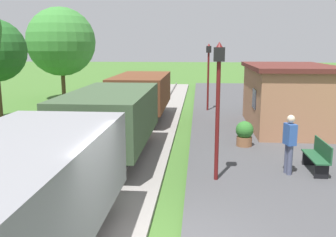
% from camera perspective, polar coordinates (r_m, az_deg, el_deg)
% --- Properties ---
extents(freight_train, '(2.50, 19.40, 2.12)m').
position_cam_1_polar(freight_train, '(12.47, -8.75, -0.29)').
color(freight_train, gray).
rests_on(freight_train, rail_near).
extents(station_hut, '(3.50, 5.80, 2.78)m').
position_cam_1_polar(station_hut, '(17.12, 17.95, 3.28)').
color(station_hut, '#9E6B4C').
rests_on(station_hut, platform_slab).
extents(bench_near_hut, '(0.42, 1.50, 0.91)m').
position_cam_1_polar(bench_near_hut, '(11.58, 22.11, -5.35)').
color(bench_near_hut, '#1E4C2D').
rests_on(bench_near_hut, platform_slab).
extents(bench_down_platform, '(0.42, 1.50, 0.91)m').
position_cam_1_polar(bench_down_platform, '(21.56, 14.01, 2.54)').
color(bench_down_platform, '#1E4C2D').
rests_on(bench_down_platform, platform_slab).
extents(person_waiting, '(0.33, 0.43, 1.71)m').
position_cam_1_polar(person_waiting, '(10.98, 18.21, -3.46)').
color(person_waiting, '#474C66').
rests_on(person_waiting, platform_slab).
extents(potted_planter, '(0.64, 0.64, 0.92)m').
position_cam_1_polar(potted_planter, '(13.71, 11.70, -2.23)').
color(potted_planter, brown).
rests_on(potted_planter, platform_slab).
extents(lamp_post_near, '(0.28, 0.28, 3.70)m').
position_cam_1_polar(lamp_post_near, '(9.76, 7.75, 4.90)').
color(lamp_post_near, '#591414').
rests_on(lamp_post_near, platform_slab).
extents(lamp_post_far, '(0.28, 0.28, 3.70)m').
position_cam_1_polar(lamp_post_far, '(20.75, 6.25, 8.26)').
color(lamp_post_far, '#591414').
rests_on(lamp_post_far, platform_slab).
extents(tree_field_left, '(4.74, 4.74, 6.46)m').
position_cam_1_polar(tree_field_left, '(27.36, -16.14, 11.28)').
color(tree_field_left, '#4C3823').
rests_on(tree_field_left, ground).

